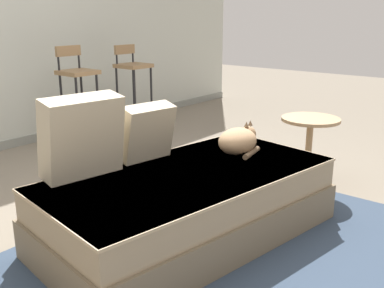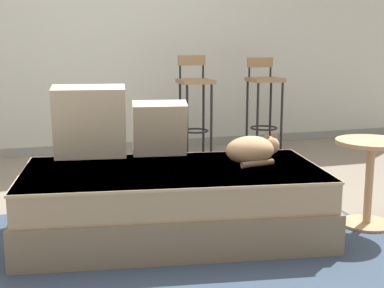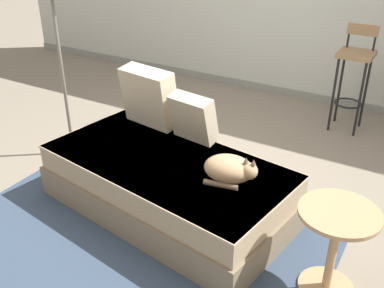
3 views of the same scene
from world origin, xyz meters
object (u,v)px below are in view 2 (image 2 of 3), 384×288
Objects in this scene: cat at (252,150)px; side_table at (370,170)px; bar_stool_near_window at (195,95)px; bar_stool_by_doorway at (264,94)px; throw_pillow_middle at (160,128)px; throw_pillow_corner at (90,122)px; couch at (173,202)px.

side_table is (0.72, -0.17, -0.14)m from cat.
bar_stool_by_doorway is (0.74, -0.00, -0.01)m from bar_stool_near_window.
side_table is at bearing -24.21° from throw_pillow_middle.
throw_pillow_corner is 0.47× the size of bar_stool_near_window.
throw_pillow_middle is (0.01, 0.36, 0.39)m from couch.
cat is at bearing -116.29° from bar_stool_by_doorway.
side_table is (1.65, -0.61, -0.29)m from throw_pillow_corner.
couch is 0.75m from throw_pillow_corner.
couch is at bearing 178.13° from cat.
bar_stool_near_window reaches higher than throw_pillow_corner.
bar_stool_near_window is at bearing 101.08° from side_table.
couch is at bearing -126.54° from bar_stool_by_doorway.
bar_stool_by_doorway is at bearing 63.71° from cat.
side_table is (-0.30, -2.25, -0.25)m from bar_stool_by_doorway.
cat is 0.76m from side_table.
side_table reaches higher than couch.
bar_stool_near_window is (1.21, 1.63, -0.03)m from throw_pillow_corner.
couch is 0.58m from cat.
bar_stool_by_doorway is at bearing -0.06° from bar_stool_near_window.
bar_stool_by_doorway reaches higher than throw_pillow_middle.
cat is at bearing 166.51° from side_table.
throw_pillow_middle is 2.28m from bar_stool_by_doorway.
throw_pillow_corner is at bearing 159.63° from side_table.
bar_stool_near_window is (0.28, 2.07, 0.12)m from cat.
throw_pillow_corner reaches higher than cat.
throw_pillow_corner is 1.78m from side_table.
throw_pillow_corner is 1.29× the size of throw_pillow_middle.
throw_pillow_middle is at bearing -131.66° from bar_stool_by_doorway.
couch is 1.93× the size of bar_stool_by_doorway.
cat is 0.67× the size of side_table.
bar_stool_by_doorway reaches higher than throw_pillow_corner.
throw_pillow_corner is at bearing -140.08° from bar_stool_by_doorway.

